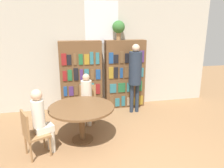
# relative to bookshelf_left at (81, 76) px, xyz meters

# --- Properties ---
(wall_back) EXTENTS (6.40, 0.07, 3.00)m
(wall_back) POSITION_rel_bookshelf_left_xyz_m (0.62, 0.19, 0.56)
(wall_back) COLOR beige
(wall_back) RESTS_ON ground_plane
(bookshelf_left) EXTENTS (1.11, 0.34, 1.90)m
(bookshelf_left) POSITION_rel_bookshelf_left_xyz_m (0.00, 0.00, 0.00)
(bookshelf_left) COLOR brown
(bookshelf_left) RESTS_ON ground_plane
(bookshelf_right) EXTENTS (1.11, 0.34, 1.90)m
(bookshelf_right) POSITION_rel_bookshelf_left_xyz_m (1.23, -0.00, 0.00)
(bookshelf_right) COLOR brown
(bookshelf_right) RESTS_ON ground_plane
(flower_vase) EXTENTS (0.33, 0.33, 0.51)m
(flower_vase) POSITION_rel_bookshelf_left_xyz_m (1.04, 0.00, 1.28)
(flower_vase) COLOR #997047
(flower_vase) RESTS_ON bookshelf_right
(reading_table) EXTENTS (1.30, 1.30, 0.74)m
(reading_table) POSITION_rel_bookshelf_left_xyz_m (-0.14, -1.70, -0.32)
(reading_table) COLOR brown
(reading_table) RESTS_ON ground_plane
(chair_near_camera) EXTENTS (0.52, 0.52, 0.88)m
(chair_near_camera) POSITION_rel_bookshelf_left_xyz_m (-1.05, -2.09, -0.46)
(chair_near_camera) COLOR olive
(chair_near_camera) RESTS_ON ground_plane
(chair_left_side) EXTENTS (0.48, 0.48, 0.88)m
(chair_left_side) POSITION_rel_bookshelf_left_xyz_m (0.08, -0.74, -0.46)
(chair_left_side) COLOR olive
(chair_left_side) RESTS_ON ground_plane
(seated_reader_left) EXTENTS (0.32, 0.39, 1.21)m
(seated_reader_left) POSITION_rel_bookshelf_left_xyz_m (0.04, -0.91, -0.27)
(seated_reader_left) COLOR beige
(seated_reader_left) RESTS_ON ground_plane
(seated_reader_right) EXTENTS (0.38, 0.33, 1.25)m
(seated_reader_right) POSITION_rel_bookshelf_left_xyz_m (-0.88, -2.02, -0.25)
(seated_reader_right) COLOR silver
(seated_reader_right) RESTS_ON ground_plane
(librarian_standing) EXTENTS (0.34, 0.61, 1.83)m
(librarian_standing) POSITION_rel_bookshelf_left_xyz_m (1.37, -0.50, 0.20)
(librarian_standing) COLOR #232D3D
(librarian_standing) RESTS_ON ground_plane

